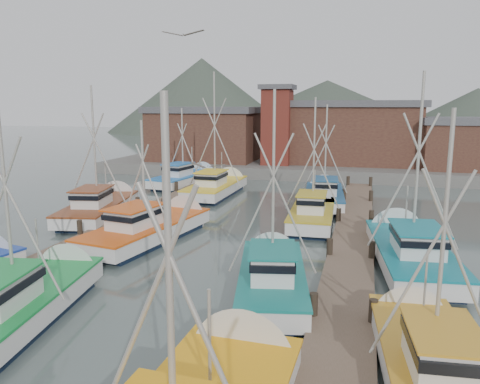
% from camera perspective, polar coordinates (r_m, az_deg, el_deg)
% --- Properties ---
extents(ground, '(260.00, 260.00, 0.00)m').
position_cam_1_polar(ground, '(20.44, -7.74, -11.43)').
color(ground, '#475553').
rests_on(ground, ground).
extents(dock_left, '(2.30, 46.00, 1.50)m').
position_cam_1_polar(dock_left, '(26.95, -18.25, -5.94)').
color(dock_left, brown).
rests_on(dock_left, ground).
extents(dock_right, '(2.30, 46.00, 1.50)m').
position_cam_1_polar(dock_right, '(22.70, 13.18, -8.78)').
color(dock_right, brown).
rests_on(dock_right, ground).
extents(quay, '(44.00, 16.00, 1.20)m').
position_cam_1_polar(quay, '(55.37, 7.29, 3.20)').
color(quay, slate).
rests_on(quay, ground).
extents(shed_left, '(12.72, 8.48, 6.20)m').
position_cam_1_polar(shed_left, '(55.68, -4.28, 7.16)').
color(shed_left, brown).
rests_on(shed_left, quay).
extents(shed_center, '(14.84, 9.54, 6.90)m').
position_cam_1_polar(shed_center, '(54.51, 13.69, 7.19)').
color(shed_center, brown).
rests_on(shed_center, quay).
extents(shed_right, '(8.48, 6.36, 5.20)m').
position_cam_1_polar(shed_right, '(52.41, 25.70, 5.39)').
color(shed_right, brown).
rests_on(shed_right, quay).
extents(lookout_tower, '(3.60, 3.60, 8.50)m').
position_cam_1_polar(lookout_tower, '(51.34, 4.55, 8.22)').
color(lookout_tower, maroon).
rests_on(lookout_tower, quay).
extents(distant_hills, '(175.00, 140.00, 42.00)m').
position_cam_1_polar(distant_hills, '(141.66, 7.02, 7.41)').
color(distant_hills, '#424D40').
rests_on(distant_hills, ground).
extents(boat_4, '(4.08, 9.23, 9.02)m').
position_cam_1_polar(boat_4, '(19.03, -24.51, -11.83)').
color(boat_4, black).
rests_on(boat_4, ground).
extents(boat_5, '(4.10, 8.65, 8.86)m').
position_cam_1_polar(boat_5, '(19.71, 3.93, -10.08)').
color(boat_5, black).
rests_on(boat_5, ground).
extents(boat_7, '(3.31, 8.29, 8.20)m').
position_cam_1_polar(boat_7, '(14.75, 21.86, -18.34)').
color(boat_7, black).
rests_on(boat_7, ground).
extents(boat_8, '(4.55, 10.11, 7.71)m').
position_cam_1_polar(boat_8, '(27.44, -10.52, -4.28)').
color(boat_8, black).
rests_on(boat_8, ground).
extents(boat_9, '(3.49, 8.50, 8.76)m').
position_cam_1_polar(boat_9, '(30.89, 8.88, -2.55)').
color(boat_9, black).
rests_on(boat_9, ground).
extents(boat_10, '(4.78, 9.98, 9.73)m').
position_cam_1_polar(boat_10, '(33.87, -16.50, -1.69)').
color(boat_10, black).
rests_on(boat_10, ground).
extents(boat_11, '(4.20, 10.18, 10.02)m').
position_cam_1_polar(boat_11, '(24.33, 19.82, -6.64)').
color(boat_11, black).
rests_on(boat_11, ground).
extents(boat_12, '(4.42, 9.72, 11.15)m').
position_cam_1_polar(boat_12, '(40.37, -2.70, 0.67)').
color(boat_12, black).
rests_on(boat_12, ground).
extents(boat_13, '(3.63, 9.26, 8.44)m').
position_cam_1_polar(boat_13, '(37.02, 10.22, -0.41)').
color(boat_13, black).
rests_on(boat_13, ground).
extents(boat_14, '(4.23, 9.58, 8.13)m').
position_cam_1_polar(boat_14, '(45.52, -6.47, 1.73)').
color(boat_14, black).
rests_on(boat_14, ground).
extents(gull_near, '(1.54, 0.61, 0.24)m').
position_cam_1_polar(gull_near, '(17.37, -6.95, 18.58)').
color(gull_near, gray).
rests_on(gull_near, ground).
extents(gull_far, '(1.53, 0.66, 0.24)m').
position_cam_1_polar(gull_far, '(18.63, -3.98, 3.19)').
color(gull_far, gray).
rests_on(gull_far, ground).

